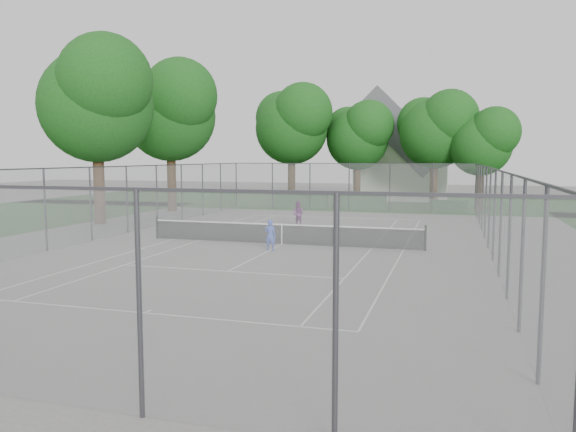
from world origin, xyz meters
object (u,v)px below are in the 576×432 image
(tennis_net, at_px, (282,233))
(woman_player, at_px, (298,214))
(girl_player, at_px, (270,235))
(house, at_px, (402,155))

(tennis_net, xyz_separation_m, woman_player, (-1.04, 6.58, 0.22))
(woman_player, bearing_deg, girl_player, -62.05)
(woman_player, bearing_deg, house, 101.25)
(tennis_net, xyz_separation_m, girl_player, (0.04, -1.80, 0.16))
(girl_player, bearing_deg, house, -96.27)
(girl_player, distance_m, woman_player, 8.45)
(tennis_net, distance_m, house, 29.93)
(girl_player, bearing_deg, woman_player, -83.99)
(tennis_net, height_order, woman_player, woman_player)
(girl_player, bearing_deg, tennis_net, -89.98)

